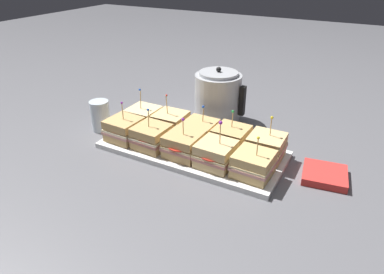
{
  "coord_description": "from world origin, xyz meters",
  "views": [
    {
      "loc": [
        0.49,
        -0.91,
        0.61
      ],
      "look_at": [
        0.0,
        0.0,
        0.06
      ],
      "focal_mm": 32.0,
      "sensor_mm": 36.0,
      "label": 1
    }
  ],
  "objects_px": {
    "sandwich_front_far_right": "(253,164)",
    "sandwich_back_center": "(200,131)",
    "sandwich_back_right": "(231,138)",
    "sandwich_front_right": "(216,154)",
    "sandwich_back_left": "(171,123)",
    "sandwich_front_far_left": "(124,129)",
    "napkin_stack": "(325,175)",
    "kettle_steel": "(218,97)",
    "drinking_glass": "(100,116)",
    "sandwich_back_far_right": "(266,147)",
    "sandwich_front_center": "(183,145)",
    "sandwich_back_far_left": "(144,117)",
    "serving_platter": "(192,150)",
    "sandwich_front_left": "(152,137)"
  },
  "relations": [
    {
      "from": "sandwich_front_far_left",
      "to": "serving_platter",
      "type": "bearing_deg",
      "value": 14.0
    },
    {
      "from": "sandwich_front_far_right",
      "to": "sandwich_back_center",
      "type": "bearing_deg",
      "value": 153.99
    },
    {
      "from": "sandwich_back_center",
      "to": "kettle_steel",
      "type": "bearing_deg",
      "value": 97.95
    },
    {
      "from": "serving_platter",
      "to": "sandwich_back_far_right",
      "type": "relative_size",
      "value": 4.34
    },
    {
      "from": "sandwich_front_center",
      "to": "sandwich_back_far_left",
      "type": "relative_size",
      "value": 0.89
    },
    {
      "from": "sandwich_back_right",
      "to": "drinking_glass",
      "type": "bearing_deg",
      "value": -171.71
    },
    {
      "from": "sandwich_front_right",
      "to": "sandwich_back_center",
      "type": "bearing_deg",
      "value": 134.49
    },
    {
      "from": "kettle_steel",
      "to": "drinking_glass",
      "type": "xyz_separation_m",
      "value": [
        -0.36,
        -0.29,
        -0.04
      ]
    },
    {
      "from": "sandwich_back_right",
      "to": "napkin_stack",
      "type": "relative_size",
      "value": 0.95
    },
    {
      "from": "sandwich_back_far_left",
      "to": "sandwich_back_left",
      "type": "height_order",
      "value": "same"
    },
    {
      "from": "sandwich_front_center",
      "to": "sandwich_back_far_right",
      "type": "relative_size",
      "value": 0.94
    },
    {
      "from": "sandwich_back_center",
      "to": "kettle_steel",
      "type": "relative_size",
      "value": 0.59
    },
    {
      "from": "napkin_stack",
      "to": "serving_platter",
      "type": "bearing_deg",
      "value": -172.98
    },
    {
      "from": "drinking_glass",
      "to": "napkin_stack",
      "type": "xyz_separation_m",
      "value": [
        0.83,
        0.07,
        -0.05
      ]
    },
    {
      "from": "sandwich_front_far_left",
      "to": "sandwich_back_right",
      "type": "height_order",
      "value": "sandwich_front_far_left"
    },
    {
      "from": "sandwich_back_right",
      "to": "kettle_steel",
      "type": "relative_size",
      "value": 0.61
    },
    {
      "from": "sandwich_front_far_left",
      "to": "sandwich_front_center",
      "type": "height_order",
      "value": "sandwich_front_far_left"
    },
    {
      "from": "sandwich_front_far_left",
      "to": "sandwich_back_left",
      "type": "relative_size",
      "value": 0.95
    },
    {
      "from": "kettle_steel",
      "to": "drinking_glass",
      "type": "height_order",
      "value": "kettle_steel"
    },
    {
      "from": "sandwich_back_right",
      "to": "sandwich_back_far_right",
      "type": "height_order",
      "value": "sandwich_back_far_right"
    },
    {
      "from": "serving_platter",
      "to": "sandwich_back_far_left",
      "type": "distance_m",
      "value": 0.26
    },
    {
      "from": "sandwich_back_left",
      "to": "sandwich_back_center",
      "type": "xyz_separation_m",
      "value": [
        0.12,
        -0.0,
        -0.0
      ]
    },
    {
      "from": "sandwich_front_left",
      "to": "sandwich_back_right",
      "type": "bearing_deg",
      "value": 26.25
    },
    {
      "from": "kettle_steel",
      "to": "drinking_glass",
      "type": "bearing_deg",
      "value": -141.31
    },
    {
      "from": "sandwich_front_left",
      "to": "sandwich_back_left",
      "type": "height_order",
      "value": "sandwich_back_left"
    },
    {
      "from": "sandwich_front_center",
      "to": "sandwich_back_center",
      "type": "distance_m",
      "value": 0.12
    },
    {
      "from": "sandwich_back_right",
      "to": "sandwich_back_far_right",
      "type": "xyz_separation_m",
      "value": [
        0.12,
        0.0,
        0.0
      ]
    },
    {
      "from": "sandwich_back_center",
      "to": "sandwich_back_right",
      "type": "height_order",
      "value": "sandwich_back_right"
    },
    {
      "from": "sandwich_front_far_left",
      "to": "sandwich_back_far_right",
      "type": "xyz_separation_m",
      "value": [
        0.49,
        0.12,
        0.0
      ]
    },
    {
      "from": "sandwich_front_left",
      "to": "sandwich_back_far_right",
      "type": "distance_m",
      "value": 0.39
    },
    {
      "from": "sandwich_front_far_left",
      "to": "sandwich_front_far_right",
      "type": "bearing_deg",
      "value": 0.23
    },
    {
      "from": "sandwich_front_far_left",
      "to": "napkin_stack",
      "type": "xyz_separation_m",
      "value": [
        0.68,
        0.11,
        -0.04
      ]
    },
    {
      "from": "drinking_glass",
      "to": "kettle_steel",
      "type": "bearing_deg",
      "value": 38.69
    },
    {
      "from": "sandwich_front_far_left",
      "to": "napkin_stack",
      "type": "distance_m",
      "value": 0.69
    },
    {
      "from": "sandwich_front_far_left",
      "to": "sandwich_front_center",
      "type": "distance_m",
      "value": 0.24
    },
    {
      "from": "serving_platter",
      "to": "sandwich_front_right",
      "type": "height_order",
      "value": "sandwich_front_right"
    },
    {
      "from": "sandwich_back_far_left",
      "to": "sandwich_back_left",
      "type": "distance_m",
      "value": 0.12
    },
    {
      "from": "sandwich_back_right",
      "to": "sandwich_front_far_left",
      "type": "bearing_deg",
      "value": -161.83
    },
    {
      "from": "sandwich_back_far_left",
      "to": "kettle_steel",
      "type": "height_order",
      "value": "kettle_steel"
    },
    {
      "from": "sandwich_front_far_right",
      "to": "napkin_stack",
      "type": "height_order",
      "value": "sandwich_front_far_right"
    },
    {
      "from": "sandwich_front_right",
      "to": "kettle_steel",
      "type": "xyz_separation_m",
      "value": [
        -0.15,
        0.34,
        0.05
      ]
    },
    {
      "from": "sandwich_front_far_right",
      "to": "sandwich_back_center",
      "type": "xyz_separation_m",
      "value": [
        -0.24,
        0.12,
        0.0
      ]
    },
    {
      "from": "sandwich_front_far_left",
      "to": "kettle_steel",
      "type": "relative_size",
      "value": 0.63
    },
    {
      "from": "sandwich_front_right",
      "to": "sandwich_back_left",
      "type": "relative_size",
      "value": 1.01
    },
    {
      "from": "sandwich_back_far_left",
      "to": "sandwich_back_center",
      "type": "xyz_separation_m",
      "value": [
        0.24,
        -0.0,
        -0.0
      ]
    },
    {
      "from": "sandwich_front_right",
      "to": "sandwich_back_center",
      "type": "relative_size",
      "value": 1.16
    },
    {
      "from": "sandwich_front_right",
      "to": "sandwich_back_left",
      "type": "bearing_deg",
      "value": 153.11
    },
    {
      "from": "sandwich_front_left",
      "to": "drinking_glass",
      "type": "relative_size",
      "value": 1.2
    },
    {
      "from": "sandwich_front_far_left",
      "to": "sandwich_front_far_right",
      "type": "height_order",
      "value": "sandwich_front_far_left"
    },
    {
      "from": "sandwich_back_left",
      "to": "sandwich_back_right",
      "type": "distance_m",
      "value": 0.24
    }
  ]
}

